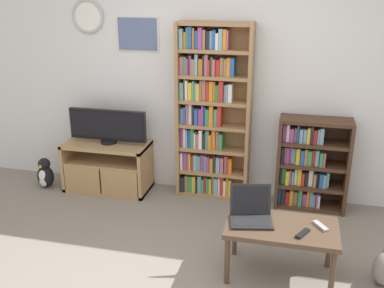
{
  "coord_description": "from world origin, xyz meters",
  "views": [
    {
      "loc": [
        0.86,
        -2.82,
        2.28
      ],
      "look_at": [
        -0.06,
        1.01,
        0.85
      ],
      "focal_mm": 42.0,
      "sensor_mm": 36.0,
      "label": 1
    }
  ],
  "objects_px": {
    "remote_near_laptop": "(303,233)",
    "laptop": "(251,212)",
    "bookshelf_tall": "(210,115)",
    "bookshelf_short": "(308,164)",
    "tv_stand": "(107,166)",
    "penguin_figurine": "(45,174)",
    "coffee_table": "(281,232)",
    "remote_far_from_laptop": "(321,226)",
    "television": "(108,126)"
  },
  "relations": [
    {
      "from": "bookshelf_tall",
      "to": "bookshelf_short",
      "type": "bearing_deg",
      "value": -1.76
    },
    {
      "from": "laptop",
      "to": "remote_near_laptop",
      "type": "height_order",
      "value": "laptop"
    },
    {
      "from": "tv_stand",
      "to": "remote_far_from_laptop",
      "type": "relative_size",
      "value": 6.08
    },
    {
      "from": "tv_stand",
      "to": "penguin_figurine",
      "type": "relative_size",
      "value": 2.64
    },
    {
      "from": "coffee_table",
      "to": "bookshelf_tall",
      "type": "bearing_deg",
      "value": 122.63
    },
    {
      "from": "penguin_figurine",
      "to": "remote_near_laptop",
      "type": "bearing_deg",
      "value": -21.75
    },
    {
      "from": "coffee_table",
      "to": "penguin_figurine",
      "type": "height_order",
      "value": "coffee_table"
    },
    {
      "from": "coffee_table",
      "to": "laptop",
      "type": "xyz_separation_m",
      "value": [
        -0.25,
        0.05,
        0.12
      ]
    },
    {
      "from": "remote_far_from_laptop",
      "to": "penguin_figurine",
      "type": "xyz_separation_m",
      "value": [
        -3.05,
        1.01,
        -0.3
      ]
    },
    {
      "from": "laptop",
      "to": "remote_near_laptop",
      "type": "distance_m",
      "value": 0.44
    },
    {
      "from": "coffee_table",
      "to": "penguin_figurine",
      "type": "relative_size",
      "value": 2.44
    },
    {
      "from": "bookshelf_short",
      "to": "television",
      "type": "bearing_deg",
      "value": -177.83
    },
    {
      "from": "bookshelf_tall",
      "to": "coffee_table",
      "type": "bearing_deg",
      "value": -57.37
    },
    {
      "from": "television",
      "to": "remote_near_laptop",
      "type": "bearing_deg",
      "value": -31.51
    },
    {
      "from": "tv_stand",
      "to": "penguin_figurine",
      "type": "distance_m",
      "value": 0.75
    },
    {
      "from": "remote_far_from_laptop",
      "to": "tv_stand",
      "type": "bearing_deg",
      "value": 119.98
    },
    {
      "from": "coffee_table",
      "to": "remote_far_from_laptop",
      "type": "xyz_separation_m",
      "value": [
        0.3,
        0.05,
        0.07
      ]
    },
    {
      "from": "tv_stand",
      "to": "television",
      "type": "distance_m",
      "value": 0.48
    },
    {
      "from": "coffee_table",
      "to": "remote_far_from_laptop",
      "type": "relative_size",
      "value": 5.6
    },
    {
      "from": "bookshelf_short",
      "to": "remote_near_laptop",
      "type": "distance_m",
      "value": 1.41
    },
    {
      "from": "tv_stand",
      "to": "bookshelf_tall",
      "type": "bearing_deg",
      "value": 7.2
    },
    {
      "from": "bookshelf_tall",
      "to": "penguin_figurine",
      "type": "distance_m",
      "value": 2.06
    },
    {
      "from": "television",
      "to": "laptop",
      "type": "height_order",
      "value": "television"
    },
    {
      "from": "penguin_figurine",
      "to": "bookshelf_short",
      "type": "bearing_deg",
      "value": 4.71
    },
    {
      "from": "bookshelf_tall",
      "to": "bookshelf_short",
      "type": "distance_m",
      "value": 1.16
    },
    {
      "from": "tv_stand",
      "to": "coffee_table",
      "type": "xyz_separation_m",
      "value": [
        2.02,
        -1.19,
        0.12
      ]
    },
    {
      "from": "bookshelf_tall",
      "to": "remote_near_laptop",
      "type": "bearing_deg",
      "value": -54.69
    },
    {
      "from": "coffee_table",
      "to": "laptop",
      "type": "relative_size",
      "value": 2.29
    },
    {
      "from": "television",
      "to": "bookshelf_short",
      "type": "height_order",
      "value": "bookshelf_short"
    },
    {
      "from": "penguin_figurine",
      "to": "remote_far_from_laptop",
      "type": "bearing_deg",
      "value": -18.41
    },
    {
      "from": "television",
      "to": "coffee_table",
      "type": "bearing_deg",
      "value": -31.52
    },
    {
      "from": "television",
      "to": "remote_far_from_laptop",
      "type": "height_order",
      "value": "television"
    },
    {
      "from": "tv_stand",
      "to": "bookshelf_short",
      "type": "relative_size",
      "value": 0.98
    },
    {
      "from": "tv_stand",
      "to": "remote_far_from_laptop",
      "type": "distance_m",
      "value": 2.59
    },
    {
      "from": "remote_far_from_laptop",
      "to": "coffee_table",
      "type": "bearing_deg",
      "value": 155.58
    },
    {
      "from": "remote_far_from_laptop",
      "to": "penguin_figurine",
      "type": "distance_m",
      "value": 3.23
    },
    {
      "from": "bookshelf_tall",
      "to": "coffee_table",
      "type": "xyz_separation_m",
      "value": [
        0.86,
        -1.34,
        -0.54
      ]
    },
    {
      "from": "bookshelf_short",
      "to": "laptop",
      "type": "bearing_deg",
      "value": -109.96
    },
    {
      "from": "coffee_table",
      "to": "remote_far_from_laptop",
      "type": "bearing_deg",
      "value": 9.32
    },
    {
      "from": "remote_near_laptop",
      "to": "laptop",
      "type": "bearing_deg",
      "value": -170.74
    },
    {
      "from": "tv_stand",
      "to": "bookshelf_short",
      "type": "bearing_deg",
      "value": 2.94
    },
    {
      "from": "laptop",
      "to": "penguin_figurine",
      "type": "bearing_deg",
      "value": 146.04
    },
    {
      "from": "laptop",
      "to": "coffee_table",
      "type": "bearing_deg",
      "value": -22.32
    },
    {
      "from": "television",
      "to": "penguin_figurine",
      "type": "distance_m",
      "value": 0.98
    },
    {
      "from": "television",
      "to": "bookshelf_tall",
      "type": "height_order",
      "value": "bookshelf_tall"
    },
    {
      "from": "laptop",
      "to": "bookshelf_tall",
      "type": "bearing_deg",
      "value": 103.22
    },
    {
      "from": "tv_stand",
      "to": "remote_near_laptop",
      "type": "bearing_deg",
      "value": -30.63
    },
    {
      "from": "laptop",
      "to": "remote_near_laptop",
      "type": "relative_size",
      "value": 2.39
    },
    {
      "from": "tv_stand",
      "to": "bookshelf_short",
      "type": "distance_m",
      "value": 2.23
    },
    {
      "from": "television",
      "to": "coffee_table",
      "type": "relative_size",
      "value": 1.01
    }
  ]
}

